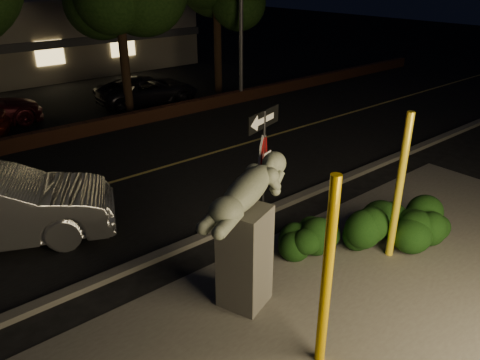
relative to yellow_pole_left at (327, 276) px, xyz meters
name	(u,v)px	position (x,y,z in m)	size (l,w,h in m)	color
ground	(103,145)	(1.58, 11.09, -1.57)	(90.00, 90.00, 0.00)	black
patio	(375,312)	(1.58, 0.09, -1.56)	(14.00, 6.00, 0.02)	#4C4944
road	(147,172)	(1.58, 8.09, -1.57)	(80.00, 8.00, 0.01)	black
lane_marking	(147,172)	(1.58, 8.09, -1.55)	(80.00, 0.12, 0.01)	#AF9746
curb	(235,224)	(1.58, 3.99, -1.51)	(80.00, 0.25, 0.12)	#4C4944
brick_wall	(86,129)	(1.58, 12.39, -1.32)	(40.00, 0.35, 0.50)	#4E2719
parking_lot	(34,103)	(1.58, 18.09, -1.56)	(40.00, 12.00, 0.01)	black
yellow_pole_left	(327,276)	(0.00, 0.00, 0.00)	(0.16, 0.16, 3.14)	#E9B105
yellow_pole_right	(399,188)	(3.32, 0.99, -0.01)	(0.16, 0.16, 3.12)	yellow
signpost	(263,157)	(1.22, 2.67, 0.67)	(1.03, 0.34, 3.16)	black
sculpture	(246,225)	(0.04, 1.80, 0.01)	(2.36, 1.36, 2.56)	#4C4944
hedge_center	(305,232)	(2.06, 2.24, -1.12)	(1.74, 0.82, 0.91)	black
hedge_right	(379,220)	(3.48, 1.42, -0.98)	(1.80, 0.97, 1.18)	black
hedge_far_right	(417,221)	(4.16, 0.93, -1.04)	(1.52, 0.95, 1.05)	black
parked_car_dark	(148,90)	(5.42, 14.69, -0.95)	(2.04, 4.43, 1.23)	black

